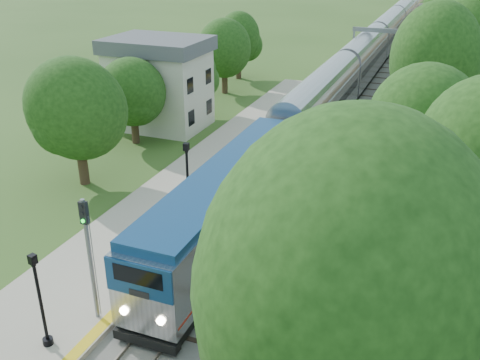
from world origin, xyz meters
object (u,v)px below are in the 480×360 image
at_px(station_building, 159,82).
at_px(signal_gantry, 387,41).
at_px(train, 376,47).
at_px(signal_platform, 89,247).
at_px(lamppost_mid, 41,306).
at_px(signal_farside, 364,158).
at_px(lamppost_far, 188,186).

distance_m(station_building, signal_gantry, 29.94).
relative_size(train, signal_platform, 21.05).
height_order(station_building, train, station_building).
bearing_deg(lamppost_mid, signal_farside, 57.81).
xyz_separation_m(signal_gantry, signal_farside, (3.73, -36.91, -0.50)).
bearing_deg(signal_farside, signal_platform, -123.95).
bearing_deg(lamppost_far, train, 86.27).
xyz_separation_m(signal_gantry, lamppost_mid, (-6.21, -52.70, -2.49)).
relative_size(station_building, train, 0.07).
height_order(train, signal_farside, signal_farside).
bearing_deg(station_building, signal_gantry, 56.62).
relative_size(signal_gantry, lamppost_far, 1.74).
xyz_separation_m(signal_gantry, lamppost_far, (-5.72, -40.67, -2.28)).
relative_size(lamppost_mid, signal_platform, 0.75).
distance_m(signal_gantry, lamppost_mid, 53.13).
height_order(train, lamppost_far, lamppost_far).
bearing_deg(lamppost_mid, signal_gantry, 83.28).
relative_size(station_building, signal_platform, 1.47).
bearing_deg(signal_platform, train, 87.21).
height_order(lamppost_mid, lamppost_far, lamppost_far).
height_order(signal_gantry, lamppost_mid, signal_gantry).
relative_size(lamppost_far, signal_farside, 0.70).
bearing_deg(lamppost_mid, lamppost_far, 87.65).
distance_m(station_building, signal_farside, 23.45).
relative_size(train, lamppost_far, 25.43).
relative_size(station_building, signal_gantry, 1.02).
bearing_deg(lamppost_far, signal_gantry, 82.00).
relative_size(train, lamppost_mid, 28.24).
xyz_separation_m(train, signal_farside, (6.20, -46.07, 2.01)).
height_order(station_building, lamppost_far, station_building).
distance_m(station_building, train, 36.95).
height_order(signal_gantry, signal_platform, signal_platform).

